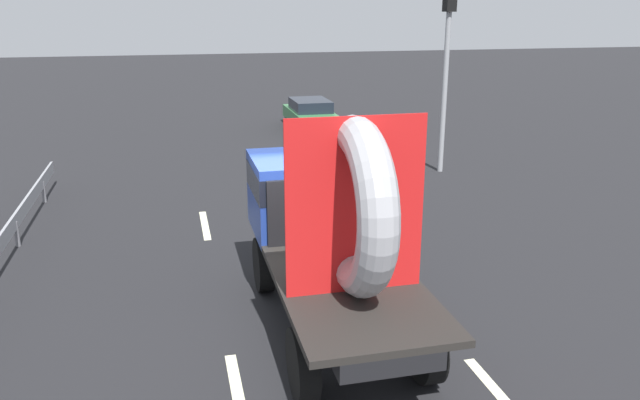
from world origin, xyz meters
TOP-DOWN VIEW (x-y plane):
  - ground_plane at (0.00, 0.00)m, footprint 120.00×120.00m
  - flatbed_truck at (0.09, -0.34)m, footprint 2.02×5.28m
  - distant_sedan at (3.46, 15.82)m, footprint 1.62×3.78m
  - traffic_light at (5.86, 8.03)m, footprint 0.42×0.36m
  - lane_dash_left_far at (-1.59, 4.65)m, footprint 0.16×2.03m
  - lane_dash_right_near at (1.78, -3.17)m, footprint 0.16×2.03m
  - lane_dash_right_far at (1.78, 4.95)m, footprint 0.16×2.12m

SIDE VIEW (x-z plane):
  - ground_plane at x=0.00m, z-range 0.00..0.00m
  - lane_dash_left_far at x=-1.59m, z-range 0.00..0.01m
  - lane_dash_right_near at x=1.78m, z-range 0.00..0.01m
  - lane_dash_right_far at x=1.78m, z-range 0.00..0.01m
  - distant_sedan at x=3.46m, z-range 0.05..1.28m
  - flatbed_truck at x=0.09m, z-range -0.10..3.50m
  - traffic_light at x=5.86m, z-range 0.87..6.53m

